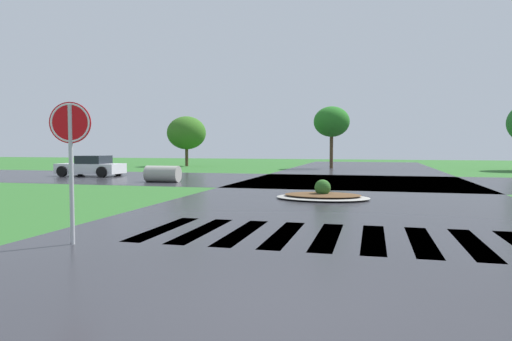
% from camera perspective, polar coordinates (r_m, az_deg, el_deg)
% --- Properties ---
extents(ground_plane, '(120.00, 120.00, 0.10)m').
position_cam_1_polar(ground_plane, '(4.91, 3.29, -19.46)').
color(ground_plane, '#2D6628').
extents(asphalt_roadway, '(11.50, 80.00, 0.01)m').
position_cam_1_polar(asphalt_roadway, '(14.59, 10.89, -4.19)').
color(asphalt_roadway, '#2B2B30').
rests_on(asphalt_roadway, ground).
extents(asphalt_cross_road, '(90.00, 10.35, 0.01)m').
position_cam_1_polar(asphalt_cross_road, '(24.20, 12.29, -1.34)').
color(asphalt_cross_road, '#2B2B30').
rests_on(asphalt_cross_road, ground).
extents(crosswalk_stripes, '(7.65, 3.02, 0.01)m').
position_cam_1_polar(crosswalk_stripes, '(9.43, 8.92, -8.14)').
color(crosswalk_stripes, white).
rests_on(crosswalk_stripes, ground).
extents(stop_sign, '(0.74, 0.25, 2.64)m').
position_cam_1_polar(stop_sign, '(9.07, -22.17, 3.70)').
color(stop_sign, '#B2B5BA').
rests_on(stop_sign, ground).
extents(median_island, '(3.23, 2.22, 0.68)m').
position_cam_1_polar(median_island, '(15.96, 8.32, -3.10)').
color(median_island, '#9E9B93').
rests_on(median_island, ground).
extents(car_blue_compact, '(3.95, 2.13, 1.26)m').
position_cam_1_polar(car_blue_compact, '(29.67, -19.89, 0.46)').
color(car_blue_compact, silver).
rests_on(car_blue_compact, ground).
extents(drainage_pipe_stack, '(1.76, 0.85, 0.84)m').
position_cam_1_polar(drainage_pipe_stack, '(23.72, -11.59, -0.42)').
color(drainage_pipe_stack, '#9E9B93').
rests_on(drainage_pipe_stack, ground).
extents(background_treeline, '(45.30, 6.21, 6.00)m').
position_cam_1_polar(background_treeline, '(38.65, 25.30, 5.57)').
color(background_treeline, '#4C3823').
rests_on(background_treeline, ground).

